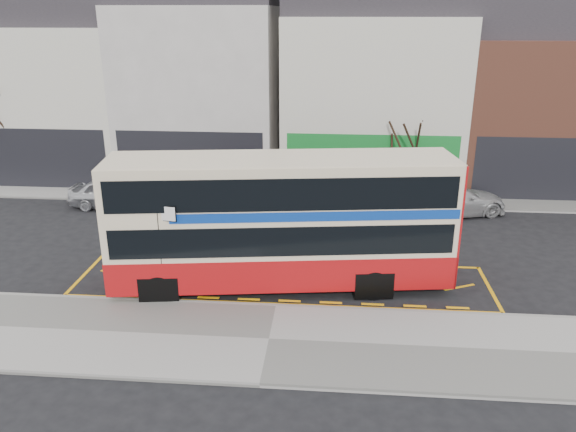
# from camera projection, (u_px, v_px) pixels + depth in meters

# --- Properties ---
(ground) EXTENTS (120.00, 120.00, 0.00)m
(ground) POSITION_uv_depth(u_px,v_px,m) (277.00, 303.00, 17.85)
(ground) COLOR black
(ground) RESTS_ON ground
(pavement) EXTENTS (40.00, 4.00, 0.15)m
(pavement) POSITION_uv_depth(u_px,v_px,m) (269.00, 341.00, 15.68)
(pavement) COLOR #9D9A95
(pavement) RESTS_ON ground
(kerb) EXTENTS (40.00, 0.15, 0.15)m
(kerb) POSITION_uv_depth(u_px,v_px,m) (276.00, 307.00, 17.48)
(kerb) COLOR gray
(kerb) RESTS_ON ground
(far_pavement) EXTENTS (50.00, 3.00, 0.15)m
(far_pavement) POSITION_uv_depth(u_px,v_px,m) (300.00, 195.00, 28.12)
(far_pavement) COLOR #9D9A95
(far_pavement) RESTS_ON ground
(road_markings) EXTENTS (14.00, 3.40, 0.01)m
(road_markings) POSITION_uv_depth(u_px,v_px,m) (282.00, 280.00, 19.35)
(road_markings) COLOR #FFB10D
(road_markings) RESTS_ON ground
(terrace_far_left) EXTENTS (8.00, 8.01, 10.80)m
(terrace_far_left) POSITION_uv_depth(u_px,v_px,m) (64.00, 86.00, 31.29)
(terrace_far_left) COLOR silver
(terrace_far_left) RESTS_ON ground
(terrace_left) EXTENTS (8.00, 8.01, 11.80)m
(terrace_left) POSITION_uv_depth(u_px,v_px,m) (204.00, 78.00, 30.49)
(terrace_left) COLOR silver
(terrace_left) RESTS_ON ground
(terrace_green_shop) EXTENTS (9.00, 8.01, 11.30)m
(terrace_green_shop) POSITION_uv_depth(u_px,v_px,m) (371.00, 85.00, 29.86)
(terrace_green_shop) COLOR silver
(terrace_green_shop) RESTS_ON ground
(terrace_right) EXTENTS (9.00, 8.01, 10.30)m
(terrace_right) POSITION_uv_depth(u_px,v_px,m) (543.00, 96.00, 29.32)
(terrace_right) COLOR #99533D
(terrace_right) RESTS_ON ground
(double_decker_bus) EXTENTS (11.32, 4.01, 4.42)m
(double_decker_bus) POSITION_uv_depth(u_px,v_px,m) (283.00, 221.00, 18.26)
(double_decker_bus) COLOR beige
(double_decker_bus) RESTS_ON ground
(bus_stop_post) EXTENTS (0.80, 0.21, 3.27)m
(bus_stop_post) POSITION_uv_depth(u_px,v_px,m) (161.00, 244.00, 17.03)
(bus_stop_post) COLOR black
(bus_stop_post) RESTS_ON pavement
(car_silver) EXTENTS (4.26, 1.88, 1.43)m
(car_silver) POSITION_uv_depth(u_px,v_px,m) (115.00, 193.00, 26.31)
(car_silver) COLOR silver
(car_silver) RESTS_ON ground
(car_grey) EXTENTS (3.89, 1.75, 1.24)m
(car_grey) POSITION_uv_depth(u_px,v_px,m) (232.00, 195.00, 26.39)
(car_grey) COLOR #36383C
(car_grey) RESTS_ON ground
(car_white) EXTENTS (5.41, 3.47, 1.46)m
(car_white) POSITION_uv_depth(u_px,v_px,m) (451.00, 199.00, 25.43)
(car_white) COLOR #B9B9B9
(car_white) RESTS_ON ground
(street_tree_right) EXTENTS (2.33, 2.33, 5.03)m
(street_tree_right) POSITION_uv_depth(u_px,v_px,m) (405.00, 131.00, 26.41)
(street_tree_right) COLOR #312215
(street_tree_right) RESTS_ON ground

